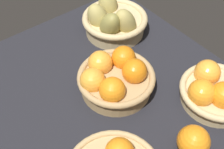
% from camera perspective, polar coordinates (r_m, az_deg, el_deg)
% --- Properties ---
extents(market_tray, '(0.84, 0.72, 0.03)m').
position_cam_1_polar(market_tray, '(0.88, 0.42, -3.99)').
color(market_tray, black).
rests_on(market_tray, ground).
extents(basket_far_right, '(0.21, 0.21, 0.10)m').
position_cam_1_polar(basket_far_right, '(0.86, 19.72, -2.97)').
color(basket_far_right, tan).
rests_on(basket_far_right, market_tray).
extents(basket_far_left_pears, '(0.23, 0.23, 0.14)m').
position_cam_1_polar(basket_far_left_pears, '(1.03, 0.26, 10.36)').
color(basket_far_left_pears, tan).
rests_on(basket_far_left_pears, market_tray).
extents(basket_center, '(0.22, 0.22, 0.11)m').
position_cam_1_polar(basket_center, '(0.84, 0.58, -0.62)').
color(basket_center, tan).
rests_on(basket_center, market_tray).
extents(loose_orange_front_gap, '(0.08, 0.08, 0.08)m').
position_cam_1_polar(loose_orange_front_gap, '(0.75, 15.58, -12.43)').
color(loose_orange_front_gap, orange).
rests_on(loose_orange_front_gap, market_tray).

